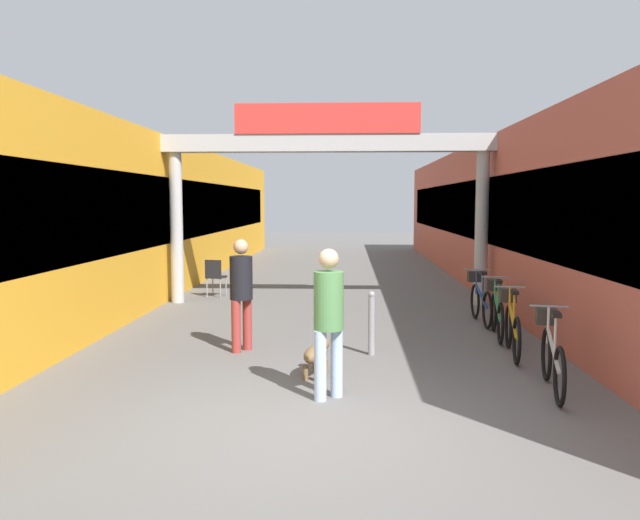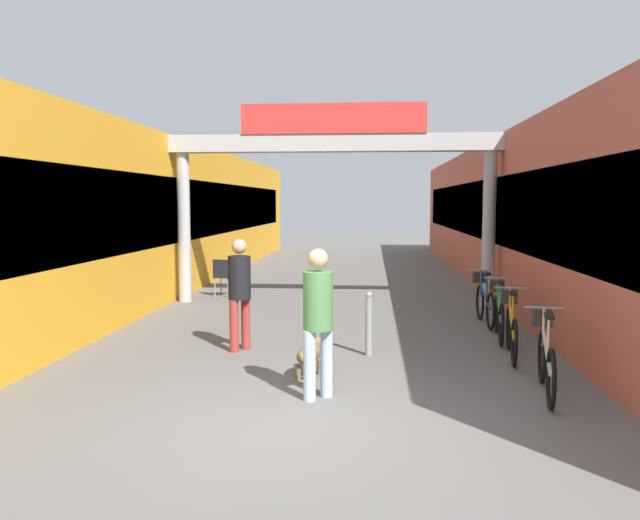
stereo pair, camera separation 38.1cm
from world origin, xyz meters
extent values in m
plane|color=#605E5B|center=(0.00, 0.00, 0.00)|extent=(80.00, 80.00, 0.00)
cube|color=gold|center=(-5.10, 11.00, 1.86)|extent=(3.00, 26.00, 3.73)
cube|color=black|center=(-3.62, 11.00, 2.05)|extent=(0.04, 23.40, 1.49)
cube|color=#B25142|center=(5.10, 11.00, 1.86)|extent=(3.00, 26.00, 3.73)
cube|color=black|center=(3.62, 11.00, 2.05)|extent=(0.04, 23.40, 1.49)
cylinder|color=#B2B2B2|center=(-3.35, 7.62, 1.66)|extent=(0.28, 0.28, 3.33)
cylinder|color=#B2B2B2|center=(3.35, 7.62, 1.66)|extent=(0.28, 0.28, 3.33)
cube|color=#B2B2B2|center=(0.00, 7.62, 3.51)|extent=(7.40, 0.44, 0.37)
cube|color=red|center=(0.00, 7.42, 4.02)|extent=(3.96, 0.10, 0.64)
cylinder|color=#A5BFE0|center=(0.15, 0.84, 0.40)|extent=(0.20, 0.20, 0.80)
cylinder|color=#A5BFE0|center=(0.33, 0.99, 0.40)|extent=(0.20, 0.20, 0.80)
cylinder|color=#4C7F47|center=(0.24, 0.92, 1.13)|extent=(0.48, 0.48, 0.66)
sphere|color=tan|center=(0.24, 0.92, 1.61)|extent=(0.32, 0.32, 0.23)
cylinder|color=#99332D|center=(-1.21, 3.04, 0.39)|extent=(0.19, 0.19, 0.79)
cylinder|color=#99332D|center=(-1.07, 3.24, 0.39)|extent=(0.19, 0.19, 0.79)
cylinder|color=black|center=(-1.14, 3.14, 1.11)|extent=(0.47, 0.47, 0.65)
sphere|color=tan|center=(-1.14, 3.14, 1.58)|extent=(0.31, 0.31, 0.22)
ellipsoid|color=brown|center=(0.05, 1.79, 0.30)|extent=(0.41, 0.62, 0.23)
sphere|color=brown|center=(0.12, 2.04, 0.38)|extent=(0.24, 0.24, 0.20)
sphere|color=white|center=(0.10, 1.95, 0.29)|extent=(0.17, 0.17, 0.14)
cylinder|color=brown|center=(0.02, 1.98, 0.09)|extent=(0.09, 0.09, 0.18)
cylinder|color=brown|center=(0.17, 1.93, 0.09)|extent=(0.09, 0.09, 0.18)
cylinder|color=brown|center=(-0.07, 1.64, 0.09)|extent=(0.09, 0.09, 0.18)
cylinder|color=brown|center=(0.07, 1.60, 0.09)|extent=(0.09, 0.09, 0.18)
torus|color=black|center=(2.96, 1.77, 0.34)|extent=(0.16, 0.67, 0.67)
torus|color=black|center=(2.79, 0.76, 0.34)|extent=(0.16, 0.67, 0.67)
cube|color=beige|center=(2.87, 1.27, 0.52)|extent=(0.19, 0.94, 0.34)
cylinder|color=beige|center=(2.85, 1.15, 0.74)|extent=(0.04, 0.04, 0.42)
cube|color=black|center=(2.85, 1.15, 0.96)|extent=(0.14, 0.23, 0.05)
cylinder|color=beige|center=(2.95, 1.71, 0.72)|extent=(0.04, 0.04, 0.46)
cylinder|color=gray|center=(2.95, 1.71, 0.96)|extent=(0.46, 0.10, 0.03)
cube|color=#332D28|center=(2.98, 1.91, 0.80)|extent=(0.27, 0.24, 0.20)
torus|color=black|center=(2.93, 3.54, 0.34)|extent=(0.14, 0.67, 0.67)
torus|color=black|center=(2.79, 2.53, 0.34)|extent=(0.14, 0.67, 0.67)
cube|color=gold|center=(2.86, 3.03, 0.52)|extent=(0.17, 0.94, 0.34)
cylinder|color=gold|center=(2.84, 2.91, 0.74)|extent=(0.04, 0.04, 0.42)
cube|color=black|center=(2.84, 2.91, 0.96)|extent=(0.13, 0.23, 0.05)
cylinder|color=gold|center=(2.93, 3.48, 0.72)|extent=(0.04, 0.04, 0.46)
cylinder|color=gray|center=(2.93, 3.48, 0.96)|extent=(0.46, 0.09, 0.03)
cube|color=#332D28|center=(2.95, 3.68, 0.80)|extent=(0.27, 0.23, 0.20)
torus|color=black|center=(2.99, 4.77, 0.34)|extent=(0.13, 0.67, 0.67)
torus|color=black|center=(2.87, 3.76, 0.34)|extent=(0.13, 0.67, 0.67)
cube|color=#338C4C|center=(2.93, 4.27, 0.52)|extent=(0.16, 0.94, 0.34)
cylinder|color=#338C4C|center=(2.91, 4.15, 0.74)|extent=(0.04, 0.04, 0.42)
cube|color=black|center=(2.91, 4.15, 0.96)|extent=(0.13, 0.23, 0.05)
cylinder|color=#338C4C|center=(2.99, 4.71, 0.72)|extent=(0.04, 0.04, 0.46)
cylinder|color=gray|center=(2.99, 4.71, 0.96)|extent=(0.46, 0.09, 0.03)
cube|color=#332D28|center=(3.01, 4.91, 0.80)|extent=(0.26, 0.23, 0.20)
torus|color=black|center=(2.92, 5.99, 0.34)|extent=(0.06, 0.67, 0.67)
torus|color=black|center=(2.92, 4.97, 0.34)|extent=(0.06, 0.67, 0.67)
cube|color=#234C9E|center=(2.92, 5.48, 0.52)|extent=(0.04, 0.94, 0.34)
cylinder|color=#234C9E|center=(2.92, 5.36, 0.74)|extent=(0.03, 0.03, 0.42)
cube|color=black|center=(2.92, 5.36, 0.96)|extent=(0.10, 0.22, 0.05)
cylinder|color=#234C9E|center=(2.92, 5.93, 0.72)|extent=(0.03, 0.03, 0.46)
cylinder|color=gray|center=(2.92, 5.93, 0.96)|extent=(0.46, 0.03, 0.03)
cube|color=#332D28|center=(2.91, 6.13, 0.80)|extent=(0.24, 0.20, 0.20)
cylinder|color=gray|center=(0.81, 2.99, 0.43)|extent=(0.10, 0.10, 0.87)
sphere|color=gray|center=(0.81, 2.99, 0.90)|extent=(0.10, 0.10, 0.10)
cylinder|color=gray|center=(-2.80, 8.72, 0.23)|extent=(0.04, 0.04, 0.45)
cylinder|color=gray|center=(-2.47, 8.65, 0.23)|extent=(0.04, 0.04, 0.45)
cylinder|color=gray|center=(-2.87, 8.38, 0.23)|extent=(0.04, 0.04, 0.45)
cylinder|color=gray|center=(-2.53, 8.31, 0.23)|extent=(0.04, 0.04, 0.45)
cube|color=black|center=(-2.67, 8.52, 0.47)|extent=(0.47, 0.47, 0.04)
cube|color=black|center=(-2.70, 8.34, 0.69)|extent=(0.40, 0.12, 0.40)
camera|label=1|loc=(0.46, -6.04, 2.25)|focal=35.00mm
camera|label=2|loc=(0.84, -6.02, 2.25)|focal=35.00mm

